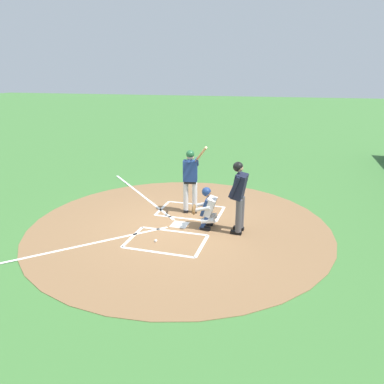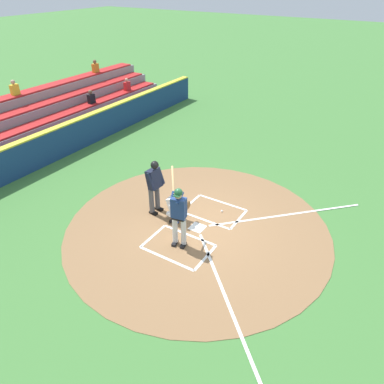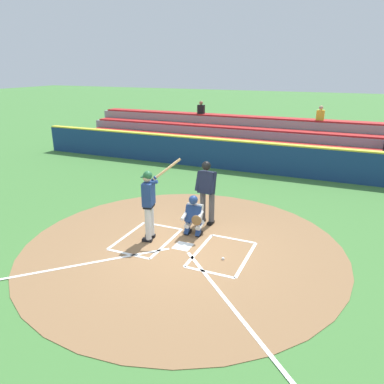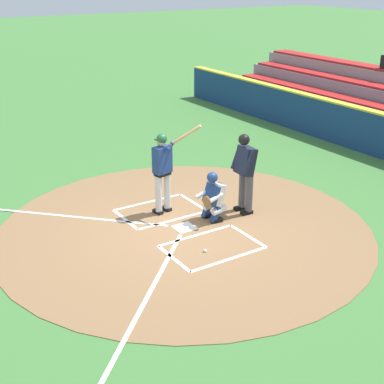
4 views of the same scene
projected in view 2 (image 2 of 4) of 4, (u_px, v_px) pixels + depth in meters
ground_plane at (197, 228)px, 11.05m from camera, size 120.00×120.00×0.00m
dirt_circle at (197, 228)px, 11.05m from camera, size 8.00×8.00×0.01m
home_plate_and_chalk at (223, 237)px, 10.64m from camera, size 7.93×4.91×0.01m
batter at (179, 213)px, 9.80m from camera, size 0.85×0.87×2.13m
catcher at (176, 205)px, 11.06m from camera, size 0.60×0.60×1.13m
plate_umpire at (154, 184)px, 11.21m from camera, size 0.60×0.44×1.86m
baseball at (222, 211)px, 11.75m from camera, size 0.07×0.07×0.07m
backstop_wall at (34, 153)px, 14.09m from camera, size 22.00×0.36×1.31m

